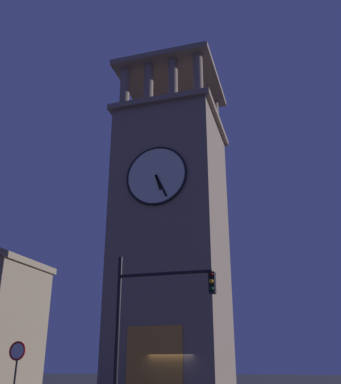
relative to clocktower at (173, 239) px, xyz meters
The scene contains 3 objects.
clocktower is the anchor object (origin of this frame).
traffic_signal_far 14.26m from the clocktower, 102.25° to the left, with size 3.71×0.41×5.78m.
no_horn_sign 13.81m from the clocktower, 71.42° to the left, with size 0.78×0.14×2.89m.
Camera 1 is at (-7.09, 25.08, 1.88)m, focal length 41.17 mm.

